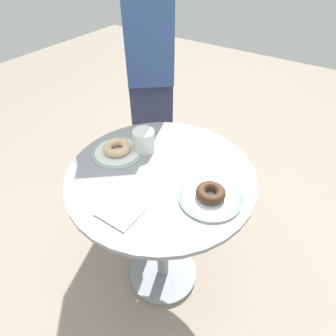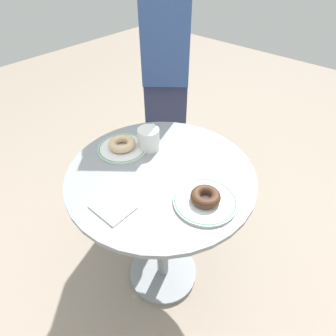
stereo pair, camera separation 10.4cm
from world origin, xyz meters
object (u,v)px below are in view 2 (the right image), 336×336
object	(u,v)px
cafe_table	(162,210)
plate_right	(205,201)
plate_left	(123,148)
paper_napkin	(112,206)
donut_glazed	(122,143)
donut_chocolate	(206,196)
coffee_mug	(149,138)
person_figure	(167,73)

from	to	relation	value
cafe_table	plate_right	bearing A→B (deg)	-3.92
plate_right	plate_left	bearing A→B (deg)	177.40
plate_right	paper_napkin	world-z (taller)	plate_right
donut_glazed	donut_chocolate	world-z (taller)	same
plate_left	coffee_mug	world-z (taller)	coffee_mug
cafe_table	plate_right	size ratio (longest dim) A/B	3.45
donut_chocolate	paper_napkin	xyz separation A→B (m)	(-0.22, -0.21, -0.03)
cafe_table	coffee_mug	world-z (taller)	coffee_mug
paper_napkin	coffee_mug	xyz separation A→B (m)	(-0.13, 0.31, 0.04)
cafe_table	coffee_mug	size ratio (longest dim) A/B	6.04
cafe_table	paper_napkin	distance (m)	0.32
plate_left	donut_glazed	distance (m)	0.02
paper_napkin	person_figure	bearing A→B (deg)	120.28
person_figure	paper_napkin	bearing A→B (deg)	-59.72
person_figure	coffee_mug	bearing A→B (deg)	-55.52
plate_left	paper_napkin	size ratio (longest dim) A/B	1.59
cafe_table	donut_chocolate	xyz separation A→B (m)	(0.21, -0.01, 0.24)
donut_chocolate	paper_napkin	size ratio (longest dim) A/B	0.80
cafe_table	donut_chocolate	size ratio (longest dim) A/B	7.29
person_figure	donut_chocolate	bearing A→B (deg)	-40.08
paper_napkin	coffee_mug	size ratio (longest dim) A/B	1.04
donut_glazed	person_figure	distance (m)	0.60
donut_chocolate	cafe_table	bearing A→B (deg)	176.08
donut_chocolate	paper_napkin	world-z (taller)	donut_chocolate
plate_left	person_figure	distance (m)	0.60
plate_right	donut_chocolate	size ratio (longest dim) A/B	2.12
cafe_table	donut_chocolate	distance (m)	0.32
plate_right	donut_chocolate	world-z (taller)	donut_chocolate
plate_right	cafe_table	bearing A→B (deg)	176.08
plate_right	person_figure	bearing A→B (deg)	139.92
donut_glazed	coffee_mug	bearing A→B (deg)	47.42
plate_right	coffee_mug	world-z (taller)	coffee_mug
person_figure	donut_glazed	bearing A→B (deg)	-65.61
cafe_table	plate_left	world-z (taller)	plate_left
plate_right	coffee_mug	size ratio (longest dim) A/B	1.75
plate_right	donut_chocolate	xyz separation A→B (m)	(0.00, 0.00, 0.02)
plate_right	paper_napkin	distance (m)	0.30
plate_right	donut_glazed	distance (m)	0.42
cafe_table	coffee_mug	bearing A→B (deg)	149.47
cafe_table	person_figure	bearing A→B (deg)	129.91
donut_glazed	paper_napkin	bearing A→B (deg)	-48.24
plate_right	coffee_mug	bearing A→B (deg)	164.61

